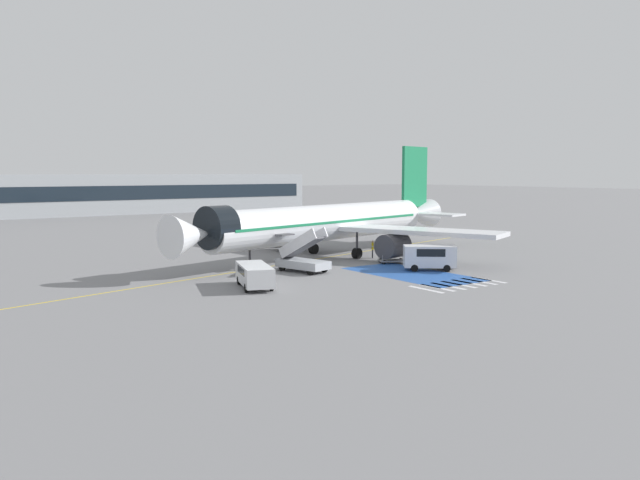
# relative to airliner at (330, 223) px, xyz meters

# --- Properties ---
(ground_plane) EXTENTS (600.00, 600.00, 0.00)m
(ground_plane) POSITION_rel_airliner_xyz_m (-0.73, 0.55, -3.61)
(ground_plane) COLOR slate
(apron_leadline_yellow) EXTENTS (72.21, 17.94, 0.01)m
(apron_leadline_yellow) POSITION_rel_airliner_xyz_m (-0.75, -0.18, -3.61)
(apron_leadline_yellow) COLOR gold
(apron_leadline_yellow) RESTS_ON ground_plane
(apron_stand_patch_blue) EXTENTS (6.19, 12.43, 0.01)m
(apron_stand_patch_blue) POSITION_rel_airliner_xyz_m (-0.75, -13.05, -3.61)
(apron_stand_patch_blue) COLOR #2856A8
(apron_stand_patch_blue) RESTS_ON ground_plane
(apron_walkway_bar_0) EXTENTS (0.44, 3.60, 0.01)m
(apron_walkway_bar_0) POSITION_rel_airliner_xyz_m (-4.95, -18.90, -3.61)
(apron_walkway_bar_0) COLOR silver
(apron_walkway_bar_0) RESTS_ON ground_plane
(apron_walkway_bar_1) EXTENTS (0.44, 3.60, 0.01)m
(apron_walkway_bar_1) POSITION_rel_airliner_xyz_m (-3.75, -18.90, -3.61)
(apron_walkway_bar_1) COLOR silver
(apron_walkway_bar_1) RESTS_ON ground_plane
(apron_walkway_bar_2) EXTENTS (0.44, 3.60, 0.01)m
(apron_walkway_bar_2) POSITION_rel_airliner_xyz_m (-2.55, -18.90, -3.61)
(apron_walkway_bar_2) COLOR silver
(apron_walkway_bar_2) RESTS_ON ground_plane
(apron_walkway_bar_3) EXTENTS (0.44, 3.60, 0.01)m
(apron_walkway_bar_3) POSITION_rel_airliner_xyz_m (-1.35, -18.90, -3.61)
(apron_walkway_bar_3) COLOR silver
(apron_walkway_bar_3) RESTS_ON ground_plane
(apron_walkway_bar_4) EXTENTS (0.44, 3.60, 0.01)m
(apron_walkway_bar_4) POSITION_rel_airliner_xyz_m (-0.15, -18.90, -3.61)
(apron_walkway_bar_4) COLOR silver
(apron_walkway_bar_4) RESTS_ON ground_plane
(apron_walkway_bar_5) EXTENTS (0.44, 3.60, 0.01)m
(apron_walkway_bar_5) POSITION_rel_airliner_xyz_m (1.05, -18.90, -3.61)
(apron_walkway_bar_5) COLOR silver
(apron_walkway_bar_5) RESTS_ON ground_plane
(apron_walkway_bar_6) EXTENTS (0.44, 3.60, 0.01)m
(apron_walkway_bar_6) POSITION_rel_airliner_xyz_m (2.25, -18.90, -3.61)
(apron_walkway_bar_6) COLOR silver
(apron_walkway_bar_6) RESTS_ON ground_plane
(airliner) EXTENTS (39.65, 34.76, 11.94)m
(airliner) POSITION_rel_airliner_xyz_m (0.00, 0.00, 0.00)
(airliner) COLOR silver
(airliner) RESTS_ON ground_plane
(boarding_stairs_forward) EXTENTS (3.28, 5.54, 4.07)m
(boarding_stairs_forward) POSITION_rel_airliner_xyz_m (-7.79, -6.45, -2.61)
(boarding_stairs_forward) COLOR #ADB2BA
(boarding_stairs_forward) RESTS_ON ground_plane
(fuel_tanker) EXTENTS (10.44, 2.77, 3.63)m
(fuel_tanker) POSITION_rel_airliner_xyz_m (4.84, 23.23, -1.77)
(fuel_tanker) COLOR #38383D
(fuel_tanker) RESTS_ON ground_plane
(service_van_0) EXTENTS (3.74, 5.82, 1.77)m
(service_van_0) POSITION_rel_airliner_xyz_m (-15.11, -10.73, -2.53)
(service_van_0) COLOR silver
(service_van_0) RESTS_ON ground_plane
(service_van_1) EXTENTS (4.81, 4.37, 2.24)m
(service_van_1) POSITION_rel_airliner_xyz_m (2.00, -12.42, -2.28)
(service_van_1) COLOR silver
(service_van_1) RESTS_ON ground_plane
(baggage_cart) EXTENTS (2.99, 2.48, 0.87)m
(baggage_cart) POSITION_rel_airliner_xyz_m (2.30, -7.17, -3.35)
(baggage_cart) COLOR gray
(baggage_cart) RESTS_ON ground_plane
(ground_crew_0) EXTENTS (0.41, 0.49, 1.74)m
(ground_crew_0) POSITION_rel_airliner_xyz_m (9.56, -1.10, -2.61)
(ground_crew_0) COLOR #191E38
(ground_crew_0) RESTS_ON ground_plane
(ground_crew_1) EXTENTS (0.44, 0.25, 1.64)m
(ground_crew_1) POSITION_rel_airliner_xyz_m (8.97, -2.38, -2.67)
(ground_crew_1) COLOR #2D2D33
(ground_crew_1) RESTS_ON ground_plane
(ground_crew_2) EXTENTS (0.46, 0.48, 1.84)m
(ground_crew_2) POSITION_rel_airliner_xyz_m (3.05, -3.28, -2.54)
(ground_crew_2) COLOR #2D2D33
(ground_crew_2) RESTS_ON ground_plane
(terminal_building) EXTENTS (87.84, 12.10, 8.39)m
(terminal_building) POSITION_rel_airliner_xyz_m (4.39, 82.87, 0.59)
(terminal_building) COLOR #9EA3A8
(terminal_building) RESTS_ON ground_plane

